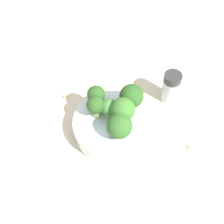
{
  "coord_description": "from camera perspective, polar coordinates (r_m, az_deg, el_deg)",
  "views": [
    {
      "loc": [
        -0.26,
        -0.22,
        0.55
      ],
      "look_at": [
        0.0,
        0.0,
        0.07
      ],
      "focal_mm": 50.0,
      "sensor_mm": 36.0,
      "label": 1
    }
  ],
  "objects": [
    {
      "name": "almond_crumb_1",
      "position": [
        0.64,
        13.8,
        -6.23
      ],
      "size": [
        0.01,
        0.01,
        0.01
      ],
      "primitive_type": "cube",
      "rotation": [
        0.0,
        0.0,
        4.13
      ],
      "color": "#AD7F4C",
      "rests_on": "ground_plane"
    },
    {
      "name": "bowl",
      "position": [
        0.63,
        0.0,
        -2.57
      ],
      "size": [
        0.16,
        0.16,
        0.04
      ],
      "primitive_type": "cylinder",
      "color": "silver",
      "rests_on": "ground_plane"
    },
    {
      "name": "broccoli_floret_2",
      "position": [
        0.6,
        -3.01,
        1.14
      ],
      "size": [
        0.04,
        0.04,
        0.05
      ],
      "color": "#7A9E5B",
      "rests_on": "bowl"
    },
    {
      "name": "almond_crumb_0",
      "position": [
        0.7,
        -8.82,
        2.79
      ],
      "size": [
        0.01,
        0.01,
        0.01
      ],
      "primitive_type": "cube",
      "rotation": [
        0.0,
        0.0,
        5.71
      ],
      "color": "tan",
      "rests_on": "ground_plane"
    },
    {
      "name": "broccoli_floret_3",
      "position": [
        0.62,
        -2.92,
        3.11
      ],
      "size": [
        0.04,
        0.04,
        0.05
      ],
      "color": "#8EB770",
      "rests_on": "bowl"
    },
    {
      "name": "broccoli_floret_4",
      "position": [
        0.61,
        -0.59,
        0.83
      ],
      "size": [
        0.03,
        0.03,
        0.04
      ],
      "color": "#8EB770",
      "rests_on": "bowl"
    },
    {
      "name": "pepper_shaker",
      "position": [
        0.68,
        10.68,
        4.51
      ],
      "size": [
        0.04,
        0.04,
        0.08
      ],
      "color": "#B2B7BC",
      "rests_on": "ground_plane"
    },
    {
      "name": "broccoli_floret_0",
      "position": [
        0.59,
        1.99,
        0.36
      ],
      "size": [
        0.05,
        0.05,
        0.06
      ],
      "color": "#84AD66",
      "rests_on": "bowl"
    },
    {
      "name": "broccoli_floret_5",
      "position": [
        0.58,
        1.37,
        -2.64
      ],
      "size": [
        0.05,
        0.05,
        0.05
      ],
      "color": "#8EB770",
      "rests_on": "bowl"
    },
    {
      "name": "broccoli_floret_1",
      "position": [
        0.61,
        3.58,
        2.85
      ],
      "size": [
        0.05,
        0.05,
        0.06
      ],
      "color": "#8EB770",
      "rests_on": "bowl"
    },
    {
      "name": "ground_plane",
      "position": [
        0.65,
        0.0,
        -3.42
      ],
      "size": [
        3.0,
        3.0,
        0.0
      ],
      "primitive_type": "plane",
      "color": "beige"
    }
  ]
}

